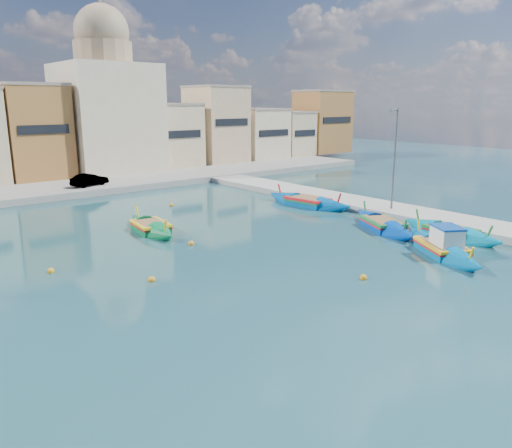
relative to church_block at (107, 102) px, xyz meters
name	(u,v)px	position (x,y,z in m)	size (l,w,h in m)	color
ground	(272,290)	(-10.00, -40.00, -8.41)	(160.00, 160.00, 0.00)	#133A3B
east_quay	(469,225)	(8.00, -40.00, -8.16)	(4.00, 70.00, 0.50)	gray
north_quay	(47,191)	(-10.00, -8.00, -8.11)	(80.00, 8.00, 0.60)	gray
north_townhouses	(83,134)	(-3.32, -0.64, -3.41)	(83.20, 7.87, 10.19)	#C6B189
church_block	(107,102)	(0.00, 0.00, 0.00)	(10.00, 10.00, 19.10)	beige
quay_street_lamp	(394,159)	(7.44, -34.00, -4.07)	(1.18, 0.16, 8.00)	#595B60
luzzu_turquoise_cabin	(442,249)	(1.19, -41.95, -8.08)	(6.00, 8.07, 2.69)	#00629E
luzzu_cyan_mid	(308,203)	(5.00, -27.51, -8.13)	(2.97, 8.96, 2.60)	#00539B
luzzu_green	(151,228)	(-9.12, -26.70, -8.16)	(2.76, 7.44, 2.29)	#0A6E3A
luzzu_blue_south	(383,225)	(3.37, -36.27, -8.16)	(5.55, 8.30, 2.42)	#003BAA
luzzu_cyan_south	(450,233)	(5.00, -40.32, -8.16)	(2.74, 7.66, 2.33)	#007A9B
mooring_buoys	(222,245)	(-7.56, -32.72, -8.33)	(20.98, 21.78, 0.36)	orange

